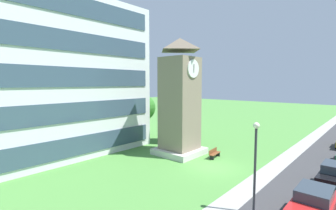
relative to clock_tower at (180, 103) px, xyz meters
name	(u,v)px	position (x,y,z in m)	size (l,w,h in m)	color
ground_plane	(212,167)	(-1.39, -4.80, -5.43)	(160.00, 160.00, 0.00)	#4C893D
street_asphalt	(325,197)	(-1.39, -13.36, -5.43)	(120.00, 7.20, 0.01)	#38383A
kerb_strip	(259,179)	(-1.39, -8.96, -5.43)	(120.00, 1.60, 0.01)	#9E9E99
office_building	(40,78)	(-8.55, 13.20, 2.57)	(19.10, 15.66, 16.00)	silver
clock_tower	(180,103)	(0.00, 0.00, 0.00)	(4.39, 4.39, 12.02)	gray
park_bench	(214,153)	(1.18, -3.49, -4.97)	(1.84, 0.68, 0.88)	brown
street_lamp	(255,157)	(-6.46, -10.58, -2.12)	(0.36, 0.36, 5.27)	#333338
tree_by_building	(142,108)	(2.23, 8.08, -1.25)	(3.48, 3.48, 5.94)	#513823
tree_streetside	(171,111)	(3.24, 3.99, -1.50)	(3.25, 3.25, 5.58)	#513823
parked_car_red	(314,203)	(-4.91, -13.29, -4.57)	(4.47, 2.09, 1.69)	red
parked_car_black	(336,176)	(0.76, -13.62, -4.57)	(4.06, 2.08, 1.69)	black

